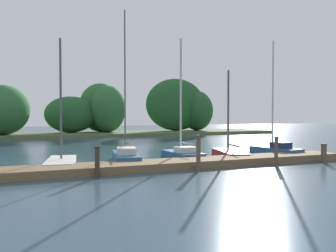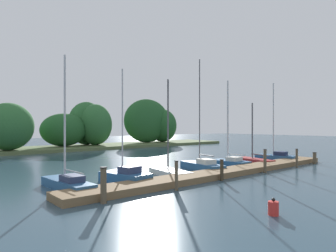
{
  "view_description": "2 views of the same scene",
  "coord_description": "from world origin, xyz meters",
  "px_view_note": "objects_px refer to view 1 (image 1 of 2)",
  "views": [
    {
      "loc": [
        -4.27,
        -0.9,
        2.43
      ],
      "look_at": [
        2.11,
        14.94,
        1.9
      ],
      "focal_mm": 35.02,
      "sensor_mm": 36.0,
      "label": 1
    },
    {
      "loc": [
        -15.44,
        1.13,
        3.16
      ],
      "look_at": [
        -3.56,
        15.05,
        3.14
      ],
      "focal_mm": 31.68,
      "sensor_mm": 36.0,
      "label": 2
    }
  ],
  "objects_px": {
    "sailboat_2": "(61,161)",
    "sailboat_6": "(274,149)",
    "mooring_piling_2": "(97,162)",
    "mooring_piling_5": "(324,153)",
    "sailboat_4": "(182,152)",
    "mooring_piling_3": "(198,153)",
    "sailboat_3": "(126,156)",
    "sailboat_5": "(229,153)",
    "mooring_piling_4": "(276,151)"
  },
  "relations": [
    {
      "from": "sailboat_2",
      "to": "sailboat_6",
      "type": "xyz_separation_m",
      "value": [
        12.35,
        -0.28,
        0.1
      ]
    },
    {
      "from": "mooring_piling_2",
      "to": "mooring_piling_5",
      "type": "relative_size",
      "value": 1.27
    },
    {
      "from": "sailboat_4",
      "to": "sailboat_6",
      "type": "relative_size",
      "value": 0.96
    },
    {
      "from": "mooring_piling_5",
      "to": "mooring_piling_2",
      "type": "bearing_deg",
      "value": 179.03
    },
    {
      "from": "mooring_piling_2",
      "to": "mooring_piling_5",
      "type": "bearing_deg",
      "value": -0.97
    },
    {
      "from": "sailboat_6",
      "to": "mooring_piling_3",
      "type": "height_order",
      "value": "sailboat_6"
    },
    {
      "from": "sailboat_3",
      "to": "sailboat_6",
      "type": "distance_m",
      "value": 9.17
    },
    {
      "from": "sailboat_6",
      "to": "mooring_piling_5",
      "type": "height_order",
      "value": "sailboat_6"
    },
    {
      "from": "sailboat_5",
      "to": "mooring_piling_3",
      "type": "relative_size",
      "value": 3.2
    },
    {
      "from": "sailboat_2",
      "to": "mooring_piling_5",
      "type": "distance_m",
      "value": 13.31
    },
    {
      "from": "sailboat_2",
      "to": "mooring_piling_3",
      "type": "bearing_deg",
      "value": -112.67
    },
    {
      "from": "sailboat_2",
      "to": "sailboat_4",
      "type": "distance_m",
      "value": 6.4
    },
    {
      "from": "sailboat_4",
      "to": "sailboat_6",
      "type": "height_order",
      "value": "sailboat_6"
    },
    {
      "from": "sailboat_6",
      "to": "mooring_piling_4",
      "type": "bearing_deg",
      "value": 133.6
    },
    {
      "from": "sailboat_5",
      "to": "mooring_piling_2",
      "type": "xyz_separation_m",
      "value": [
        -8.12,
        -3.29,
        0.33
      ]
    },
    {
      "from": "sailboat_2",
      "to": "sailboat_6",
      "type": "bearing_deg",
      "value": -82.4
    },
    {
      "from": "sailboat_5",
      "to": "sailboat_6",
      "type": "height_order",
      "value": "sailboat_6"
    },
    {
      "from": "sailboat_5",
      "to": "mooring_piling_5",
      "type": "xyz_separation_m",
      "value": [
        3.57,
        -3.49,
        0.2
      ]
    },
    {
      "from": "sailboat_2",
      "to": "sailboat_3",
      "type": "relative_size",
      "value": 0.77
    },
    {
      "from": "sailboat_4",
      "to": "sailboat_3",
      "type": "bearing_deg",
      "value": 88.35
    },
    {
      "from": "sailboat_3",
      "to": "mooring_piling_5",
      "type": "xyz_separation_m",
      "value": [
        9.63,
        -3.75,
        0.13
      ]
    },
    {
      "from": "sailboat_2",
      "to": "mooring_piling_2",
      "type": "relative_size",
      "value": 4.98
    },
    {
      "from": "mooring_piling_2",
      "to": "mooring_piling_5",
      "type": "height_order",
      "value": "mooring_piling_2"
    },
    {
      "from": "sailboat_3",
      "to": "mooring_piling_4",
      "type": "relative_size",
      "value": 5.63
    },
    {
      "from": "sailboat_2",
      "to": "sailboat_5",
      "type": "xyz_separation_m",
      "value": [
        9.25,
        -0.06,
        0.0
      ]
    },
    {
      "from": "mooring_piling_4",
      "to": "mooring_piling_5",
      "type": "bearing_deg",
      "value": 0.06
    },
    {
      "from": "sailboat_5",
      "to": "sailboat_6",
      "type": "bearing_deg",
      "value": -80.33
    },
    {
      "from": "mooring_piling_5",
      "to": "mooring_piling_4",
      "type": "bearing_deg",
      "value": -179.94
    },
    {
      "from": "sailboat_2",
      "to": "sailboat_4",
      "type": "relative_size",
      "value": 0.91
    },
    {
      "from": "sailboat_5",
      "to": "mooring_piling_4",
      "type": "distance_m",
      "value": 3.55
    },
    {
      "from": "mooring_piling_2",
      "to": "mooring_piling_5",
      "type": "distance_m",
      "value": 11.69
    },
    {
      "from": "sailboat_2",
      "to": "mooring_piling_4",
      "type": "height_order",
      "value": "sailboat_2"
    },
    {
      "from": "sailboat_5",
      "to": "mooring_piling_3",
      "type": "xyz_separation_m",
      "value": [
        -3.69,
        -3.36,
        0.5
      ]
    },
    {
      "from": "mooring_piling_2",
      "to": "sailboat_6",
      "type": "bearing_deg",
      "value": 15.31
    },
    {
      "from": "sailboat_4",
      "to": "mooring_piling_3",
      "type": "distance_m",
      "value": 3.74
    },
    {
      "from": "sailboat_6",
      "to": "sailboat_5",
      "type": "bearing_deg",
      "value": 78.18
    },
    {
      "from": "mooring_piling_4",
      "to": "mooring_piling_3",
      "type": "bearing_deg",
      "value": 178.13
    },
    {
      "from": "sailboat_2",
      "to": "sailboat_3",
      "type": "height_order",
      "value": "sailboat_3"
    },
    {
      "from": "mooring_piling_2",
      "to": "mooring_piling_4",
      "type": "distance_m",
      "value": 8.6
    },
    {
      "from": "sailboat_5",
      "to": "mooring_piling_2",
      "type": "bearing_deg",
      "value": 125.81
    },
    {
      "from": "sailboat_4",
      "to": "mooring_piling_4",
      "type": "bearing_deg",
      "value": -140.25
    },
    {
      "from": "sailboat_2",
      "to": "mooring_piling_2",
      "type": "bearing_deg",
      "value": -152.4
    },
    {
      "from": "sailboat_2",
      "to": "mooring_piling_5",
      "type": "xyz_separation_m",
      "value": [
        12.82,
        -3.55,
        0.2
      ]
    },
    {
      "from": "sailboat_2",
      "to": "sailboat_3",
      "type": "bearing_deg",
      "value": -77.63
    },
    {
      "from": "mooring_piling_4",
      "to": "mooring_piling_5",
      "type": "xyz_separation_m",
      "value": [
        3.09,
        0.0,
        -0.22
      ]
    },
    {
      "from": "mooring_piling_3",
      "to": "mooring_piling_4",
      "type": "relative_size",
      "value": 1.13
    },
    {
      "from": "mooring_piling_4",
      "to": "sailboat_2",
      "type": "bearing_deg",
      "value": 159.93
    },
    {
      "from": "sailboat_4",
      "to": "mooring_piling_3",
      "type": "xyz_separation_m",
      "value": [
        -0.84,
        -3.62,
        0.4
      ]
    },
    {
      "from": "sailboat_2",
      "to": "sailboat_4",
      "type": "xyz_separation_m",
      "value": [
        6.4,
        0.2,
        0.1
      ]
    },
    {
      "from": "mooring_piling_4",
      "to": "mooring_piling_2",
      "type": "bearing_deg",
      "value": 178.67
    }
  ]
}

